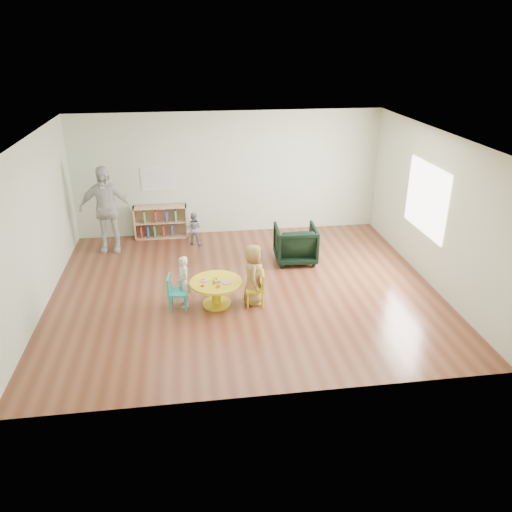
# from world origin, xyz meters

# --- Properties ---
(room) EXTENTS (7.10, 7.00, 2.80)m
(room) POSITION_xyz_m (0.01, 0.00, 1.89)
(room) COLOR brown
(room) RESTS_ON ground
(activity_table) EXTENTS (0.90, 0.90, 0.50)m
(activity_table) POSITION_xyz_m (-0.55, -0.51, 0.31)
(activity_table) COLOR gold
(activity_table) RESTS_ON ground
(kid_chair_left) EXTENTS (0.36, 0.36, 0.61)m
(kid_chair_left) POSITION_xyz_m (-1.25, -0.53, 0.33)
(kid_chair_left) COLOR teal
(kid_chair_left) RESTS_ON ground
(kid_chair_right) EXTENTS (0.35, 0.35, 0.60)m
(kid_chair_right) POSITION_xyz_m (0.17, -0.58, 0.32)
(kid_chair_right) COLOR gold
(kid_chair_right) RESTS_ON ground
(bookshelf) EXTENTS (1.20, 0.30, 0.75)m
(bookshelf) POSITION_xyz_m (-1.61, 2.86, 0.37)
(bookshelf) COLOR tan
(bookshelf) RESTS_ON ground
(alphabet_poster) EXTENTS (0.74, 0.01, 0.54)m
(alphabet_poster) POSITION_xyz_m (-1.60, 2.98, 1.35)
(alphabet_poster) COLOR white
(alphabet_poster) RESTS_ON ground
(armchair) EXTENTS (0.86, 0.89, 0.77)m
(armchair) POSITION_xyz_m (1.19, 1.10, 0.39)
(armchair) COLOR black
(armchair) RESTS_ON ground
(child_left) EXTENTS (0.32, 0.39, 0.91)m
(child_left) POSITION_xyz_m (-1.10, -0.45, 0.46)
(child_left) COLOR silver
(child_left) RESTS_ON ground
(child_right) EXTENTS (0.41, 0.58, 1.09)m
(child_right) POSITION_xyz_m (0.10, -0.53, 0.55)
(child_right) COLOR yellow
(child_right) RESTS_ON ground
(toddler) EXTENTS (0.43, 0.38, 0.74)m
(toddler) POSITION_xyz_m (-0.86, 2.31, 0.37)
(toddler) COLOR #1A1C42
(toddler) RESTS_ON ground
(adult_caretaker) EXTENTS (1.11, 0.50, 1.87)m
(adult_caretaker) POSITION_xyz_m (-2.69, 2.21, 0.94)
(adult_caretaker) COLOR beige
(adult_caretaker) RESTS_ON ground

